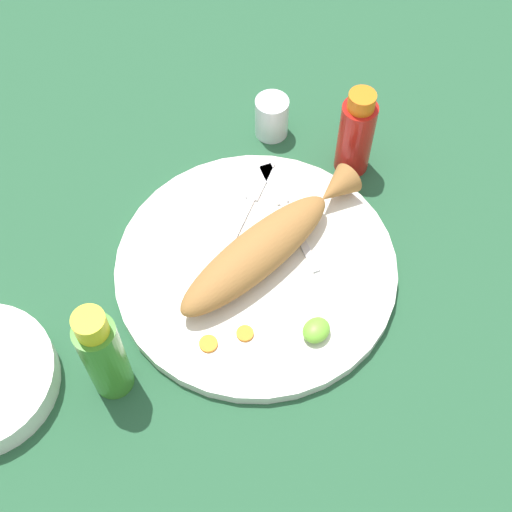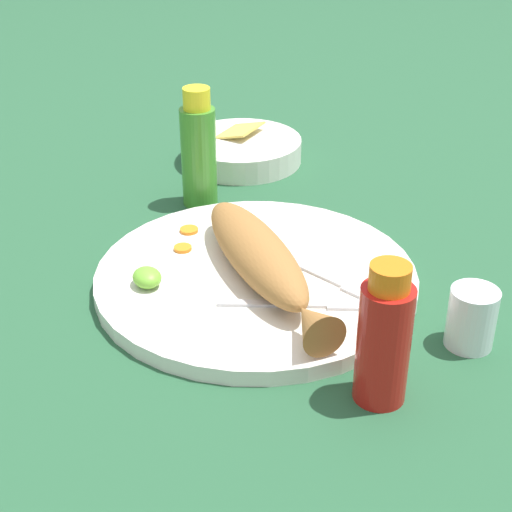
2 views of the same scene
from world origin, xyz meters
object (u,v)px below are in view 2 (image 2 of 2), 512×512
at_px(hot_sauce_bottle_red, 384,338).
at_px(hot_sauce_bottle_green, 199,151).
at_px(fried_fish, 262,260).
at_px(main_plate, 256,278).
at_px(salt_cup, 471,321).
at_px(fork_near, 338,282).
at_px(guacamole_bowl, 241,148).
at_px(fork_far, 318,304).

xyz_separation_m(hot_sauce_bottle_red, hot_sauce_bottle_green, (0.45, -0.01, 0.01)).
height_order(fried_fish, hot_sauce_bottle_green, hot_sauce_bottle_green).
bearing_deg(main_plate, salt_cup, -144.58).
xyz_separation_m(fork_near, hot_sauce_bottle_green, (0.29, 0.04, 0.06)).
xyz_separation_m(hot_sauce_bottle_green, guacamole_bowl, (0.11, -0.11, -0.05)).
bearing_deg(hot_sauce_bottle_green, fried_fish, 172.94).
bearing_deg(guacamole_bowl, hot_sauce_bottle_red, 166.93).
relative_size(fork_far, hot_sauce_bottle_green, 1.04).
bearing_deg(fork_far, fried_fish, 139.26).
distance_m(fork_near, hot_sauce_bottle_red, 0.17).
height_order(fork_near, hot_sauce_bottle_green, hot_sauce_bottle_green).
relative_size(hot_sauce_bottle_green, guacamole_bowl, 0.89).
bearing_deg(fried_fish, salt_cup, -136.44).
bearing_deg(hot_sauce_bottle_red, guacamole_bowl, -13.07).
bearing_deg(fried_fish, main_plate, 0.00).
relative_size(fried_fish, hot_sauce_bottle_green, 1.85).
relative_size(hot_sauce_bottle_red, hot_sauce_bottle_green, 0.86).
height_order(hot_sauce_bottle_red, guacamole_bowl, hot_sauce_bottle_red).
bearing_deg(guacamole_bowl, fork_near, 169.44).
bearing_deg(hot_sauce_bottle_red, fork_near, -19.05).
distance_m(hot_sauce_bottle_green, guacamole_bowl, 0.16).
bearing_deg(main_plate, fried_fish, 174.82).
distance_m(fork_far, hot_sauce_bottle_red, 0.14).
height_order(hot_sauce_bottle_green, guacamole_bowl, hot_sauce_bottle_green).
distance_m(hot_sauce_bottle_red, hot_sauce_bottle_green, 0.45).
distance_m(fried_fish, salt_cup, 0.23).
bearing_deg(fork_far, salt_cup, -14.15).
relative_size(fork_near, guacamole_bowl, 0.98).
height_order(fork_near, salt_cup, salt_cup).
relative_size(main_plate, guacamole_bowl, 1.99).
bearing_deg(hot_sauce_bottle_red, salt_cup, -78.30).
xyz_separation_m(fried_fish, hot_sauce_bottle_green, (0.24, -0.03, 0.03)).
bearing_deg(fried_fish, hot_sauce_bottle_green, -1.87).
bearing_deg(fried_fish, fork_far, -154.14).
xyz_separation_m(hot_sauce_bottle_red, salt_cup, (0.03, -0.13, -0.04)).
relative_size(main_plate, fork_near, 2.03).
height_order(hot_sauce_bottle_red, hot_sauce_bottle_green, hot_sauce_bottle_green).
distance_m(fried_fish, fork_far, 0.08).
bearing_deg(hot_sauce_bottle_green, main_plate, 172.79).
distance_m(fork_near, salt_cup, 0.15).
xyz_separation_m(hot_sauce_bottle_green, salt_cup, (-0.42, -0.11, -0.05)).
bearing_deg(salt_cup, fried_fish, 38.37).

